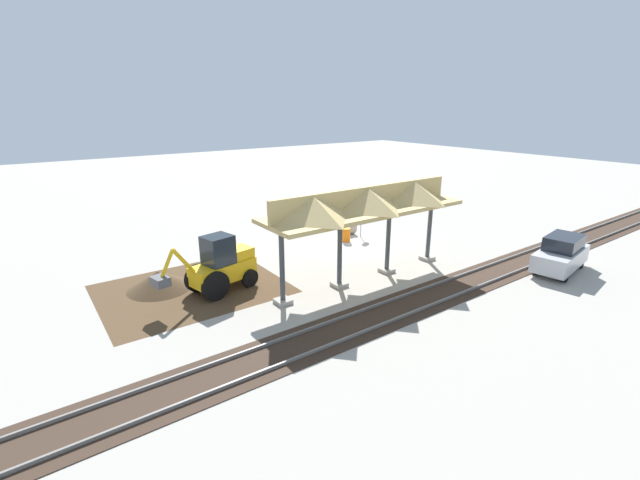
% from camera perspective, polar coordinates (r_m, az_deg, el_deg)
% --- Properties ---
extents(ground_plane, '(120.00, 120.00, 0.00)m').
position_cam_1_polar(ground_plane, '(28.00, 4.68, -0.64)').
color(ground_plane, '#9E998E').
extents(dirt_work_zone, '(8.59, 7.00, 0.01)m').
position_cam_1_polar(dirt_work_zone, '(22.34, -16.69, -6.25)').
color(dirt_work_zone, '#4C3823').
rests_on(dirt_work_zone, ground).
extents(platform_canopy, '(11.10, 3.20, 4.90)m').
position_cam_1_polar(platform_canopy, '(21.45, 6.21, 5.11)').
color(platform_canopy, '#9E998E').
rests_on(platform_canopy, ground).
extents(rail_tracks, '(60.00, 2.58, 0.15)m').
position_cam_1_polar(rail_tracks, '(22.84, 18.07, -5.79)').
color(rail_tracks, slate).
rests_on(rail_tracks, ground).
extents(stop_sign, '(0.75, 0.17, 2.15)m').
position_cam_1_polar(stop_sign, '(29.39, 5.51, 3.35)').
color(stop_sign, gray).
rests_on(stop_sign, ground).
extents(backhoe, '(5.25, 2.32, 2.82)m').
position_cam_1_polar(backhoe, '(21.35, -13.16, -3.42)').
color(backhoe, '#EAB214').
rests_on(backhoe, ground).
extents(dirt_mound, '(6.28, 6.28, 1.84)m').
position_cam_1_polar(dirt_mound, '(22.90, -20.58, -6.08)').
color(dirt_mound, '#4C3823').
rests_on(dirt_mound, ground).
extents(concrete_pipe, '(1.21, 1.01, 0.89)m').
position_cam_1_polar(concrete_pipe, '(30.09, 3.60, 1.58)').
color(concrete_pipe, '#9E9384').
rests_on(concrete_pipe, ground).
extents(distant_parked_car, '(4.43, 2.41, 1.98)m').
position_cam_1_polar(distant_parked_car, '(26.76, 29.47, -1.62)').
color(distant_parked_car, '#B7B7BC').
rests_on(distant_parked_car, ground).
extents(traffic_barrel, '(0.56, 0.56, 0.90)m').
position_cam_1_polar(traffic_barrel, '(28.55, 3.50, 0.69)').
color(traffic_barrel, orange).
rests_on(traffic_barrel, ground).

